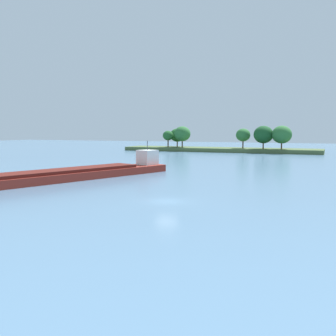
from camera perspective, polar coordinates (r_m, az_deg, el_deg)
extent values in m
plane|color=slate|center=(44.83, -0.20, -4.81)|extent=(400.00, 400.00, 0.00)
cube|color=#4C6038|center=(145.26, 7.38, 2.62)|extent=(70.73, 12.79, 1.37)
cylinder|color=#513823|center=(149.00, 0.01, 3.53)|extent=(0.44, 0.44, 2.73)
ellipsoid|color=#235B28|center=(148.92, 0.01, 4.67)|extent=(3.98, 3.98, 3.58)
cylinder|color=#513823|center=(153.28, 1.33, 3.48)|extent=(0.44, 0.44, 2.15)
ellipsoid|color=#235B28|center=(153.19, 1.34, 4.72)|extent=(5.61, 5.61, 5.05)
cylinder|color=#513823|center=(147.97, 2.05, 3.48)|extent=(0.44, 0.44, 2.54)
ellipsoid|color=#2D6B33|center=(147.87, 2.05, 4.91)|extent=(6.11, 6.11, 5.50)
cylinder|color=#513823|center=(142.42, 10.67, 3.33)|extent=(0.44, 0.44, 2.66)
ellipsoid|color=#2D6B33|center=(142.33, 10.70, 4.67)|extent=(5.00, 5.00, 4.50)
cylinder|color=#513823|center=(139.74, 13.47, 3.14)|extent=(0.44, 0.44, 2.21)
ellipsoid|color=#194C23|center=(139.64, 13.50, 4.67)|extent=(6.62, 6.62, 5.96)
cylinder|color=#513823|center=(138.47, 15.93, 3.06)|extent=(0.44, 0.44, 2.26)
ellipsoid|color=#2D6B33|center=(138.37, 15.98, 4.62)|extent=(6.59, 6.59, 5.93)
cube|color=maroon|center=(65.86, -13.72, -1.06)|extent=(18.28, 38.79, 1.28)
cube|color=#4F1812|center=(64.94, -14.83, -0.39)|extent=(13.59, 27.44, 0.50)
cube|color=white|center=(76.74, -2.97, 1.54)|extent=(3.97, 4.04, 2.80)
cylinder|color=#333338|center=(76.62, -2.98, 3.26)|extent=(0.12, 0.12, 1.80)
cube|color=#19472D|center=(78.33, -4.28, -0.18)|extent=(5.67, 3.86, 0.48)
cube|color=beige|center=(78.27, -4.59, 0.18)|extent=(0.76, 0.84, 0.50)
cube|color=black|center=(78.42, -2.09, -0.13)|extent=(0.40, 0.41, 0.56)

